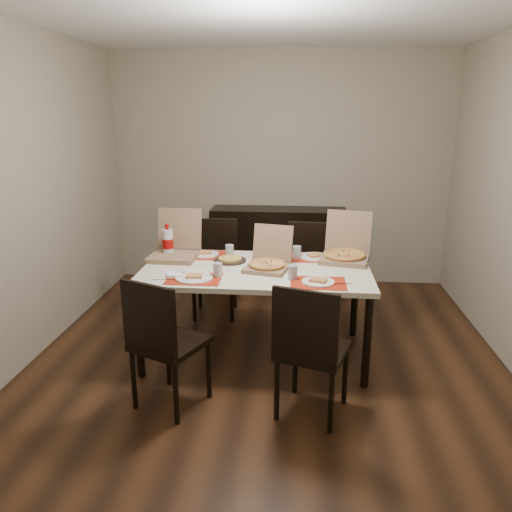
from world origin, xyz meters
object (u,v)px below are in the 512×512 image
object	(u,v)px
dining_table	(256,276)
chair_near_right	(310,346)
chair_far_left	(215,263)
soda_bottle	(168,243)
dip_bowl	(279,259)
chair_near_left	(163,339)
pizza_box_center	(268,262)
chair_far_right	(308,268)
sideboard	(278,248)

from	to	relation	value
dining_table	chair_near_right	bearing A→B (deg)	-64.00
chair_far_left	soda_bottle	distance (m)	0.77
dip_bowl	chair_near_left	bearing A→B (deg)	-124.07
pizza_box_center	dip_bowl	distance (m)	0.24
chair_near_right	soda_bottle	distance (m)	1.69
chair_far_right	dip_bowl	size ratio (longest dim) A/B	7.64
chair_far_left	pizza_box_center	size ratio (longest dim) A/B	2.21
sideboard	dip_bowl	xyz separation A→B (m)	(0.07, -1.52, 0.31)
chair_near_left	chair_far_right	size ratio (longest dim) A/B	1.00
chair_far_left	dip_bowl	distance (m)	0.96
dining_table	chair_far_right	bearing A→B (deg)	61.72
chair_far_right	chair_far_left	bearing A→B (deg)	175.02
dining_table	chair_far_left	size ratio (longest dim) A/B	1.94
chair_near_left	pizza_box_center	xyz separation A→B (m)	(0.64, 0.83, 0.29)
soda_bottle	chair_near_left	bearing A→B (deg)	-77.85
chair_far_right	chair_near_left	bearing A→B (deg)	-120.67
chair_far_left	dining_table	bearing A→B (deg)	-61.44
chair_far_left	chair_far_right	bearing A→B (deg)	-4.98
chair_far_right	soda_bottle	bearing A→B (deg)	-156.39
chair_far_right	dip_bowl	xyz separation A→B (m)	(-0.26, -0.59, 0.25)
pizza_box_center	dip_bowl	bearing A→B (deg)	71.41
sideboard	chair_far_left	xyz separation A→B (m)	(-0.58, -0.85, 0.06)
sideboard	chair_far_right	xyz separation A→B (m)	(0.33, -0.93, 0.06)
dip_bowl	chair_far_left	bearing A→B (deg)	134.35
chair_far_left	chair_near_left	bearing A→B (deg)	-92.05
dining_table	chair_near_left	world-z (taller)	chair_near_left
chair_near_left	chair_far_left	distance (m)	1.72
chair_near_right	chair_far_right	xyz separation A→B (m)	(0.01, 1.66, 0.00)
chair_near_right	dip_bowl	size ratio (longest dim) A/B	7.64
dining_table	soda_bottle	size ratio (longest dim) A/B	6.41
dining_table	chair_near_left	xyz separation A→B (m)	(-0.54, -0.84, -0.17)
pizza_box_center	chair_near_left	bearing A→B (deg)	-127.48
sideboard	soda_bottle	bearing A→B (deg)	-121.07
chair_near_left	pizza_box_center	bearing A→B (deg)	52.52
dining_table	chair_far_left	world-z (taller)	chair_far_left
dip_bowl	sideboard	bearing A→B (deg)	92.74
chair_near_right	soda_bottle	xyz separation A→B (m)	(-1.20, 1.13, 0.36)
dining_table	chair_far_right	xyz separation A→B (m)	(0.43, 0.80, -0.17)
dining_table	soda_bottle	world-z (taller)	soda_bottle
chair_near_left	chair_far_right	bearing A→B (deg)	59.33
chair_near_left	dip_bowl	size ratio (longest dim) A/B	7.64
sideboard	pizza_box_center	distance (m)	1.77
chair_near_right	dip_bowl	world-z (taller)	chair_near_right
chair_near_left	chair_near_right	size ratio (longest dim) A/B	1.00
chair_near_right	chair_far_left	bearing A→B (deg)	117.31
pizza_box_center	dining_table	bearing A→B (deg)	176.36
chair_near_left	chair_far_right	xyz separation A→B (m)	(0.97, 1.64, 0.00)
sideboard	pizza_box_center	xyz separation A→B (m)	(-0.00, -1.74, 0.35)
chair_far_left	chair_far_right	xyz separation A→B (m)	(0.91, -0.08, 0.00)
sideboard	chair_far_left	distance (m)	1.03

